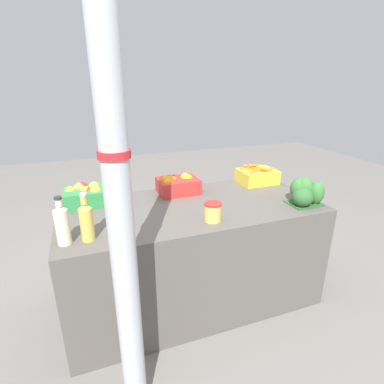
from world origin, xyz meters
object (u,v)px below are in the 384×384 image
(support_pole, at_px, (115,164))
(orange_crate, at_px, (177,184))
(juice_bottle_cloudy, at_px, (62,224))
(apple_crate, at_px, (87,195))
(juice_bottle_golden, at_px, (86,221))
(carrot_crate, at_px, (257,176))
(broccoli_pile, at_px, (306,192))
(pickle_jar, at_px, (213,212))

(support_pole, height_order, orange_crate, support_pole)
(support_pole, height_order, juice_bottle_cloudy, support_pole)
(support_pole, distance_m, juice_bottle_cloudy, 0.66)
(apple_crate, height_order, juice_bottle_golden, juice_bottle_golden)
(carrot_crate, bearing_deg, orange_crate, -179.88)
(broccoli_pile, distance_m, juice_bottle_cloudy, 1.59)
(orange_crate, height_order, carrot_crate, orange_crate)
(juice_bottle_cloudy, bearing_deg, broccoli_pile, 0.40)
(orange_crate, relative_size, carrot_crate, 1.00)
(juice_bottle_cloudy, bearing_deg, juice_bottle_golden, 0.00)
(support_pole, bearing_deg, juice_bottle_golden, 107.22)
(orange_crate, bearing_deg, juice_bottle_golden, -141.66)
(apple_crate, xyz_separation_m, carrot_crate, (1.39, -0.00, -0.01))
(orange_crate, relative_size, pickle_jar, 2.56)
(juice_bottle_cloudy, xyz_separation_m, pickle_jar, (0.86, -0.01, -0.05))
(juice_bottle_golden, bearing_deg, orange_crate, 38.34)
(carrot_crate, relative_size, juice_bottle_cloudy, 1.14)
(orange_crate, bearing_deg, apple_crate, 179.45)
(juice_bottle_cloudy, xyz_separation_m, juice_bottle_golden, (0.12, 0.00, -0.00))
(juice_bottle_cloudy, bearing_deg, carrot_crate, 19.61)
(broccoli_pile, bearing_deg, apple_crate, 159.68)
(broccoli_pile, xyz_separation_m, juice_bottle_cloudy, (-1.59, -0.01, 0.03))
(carrot_crate, xyz_separation_m, pickle_jar, (-0.67, -0.56, -0.00))
(apple_crate, height_order, carrot_crate, carrot_crate)
(support_pole, bearing_deg, broccoli_pile, 18.82)
(carrot_crate, height_order, juice_bottle_golden, juice_bottle_golden)
(support_pole, bearing_deg, orange_crate, 60.86)
(apple_crate, distance_m, orange_crate, 0.67)
(juice_bottle_golden, relative_size, pickle_jar, 2.27)
(support_pole, xyz_separation_m, pickle_jar, (0.60, 0.43, -0.47))
(carrot_crate, bearing_deg, broccoli_pile, -83.39)
(apple_crate, xyz_separation_m, juice_bottle_golden, (-0.01, -0.55, 0.05))
(orange_crate, xyz_separation_m, carrot_crate, (0.72, 0.00, -0.00))
(broccoli_pile, height_order, pickle_jar, broccoli_pile)
(apple_crate, relative_size, pickle_jar, 2.56)
(juice_bottle_golden, bearing_deg, juice_bottle_cloudy, -180.00)
(broccoli_pile, bearing_deg, pickle_jar, -177.98)
(support_pole, bearing_deg, carrot_crate, 37.87)
(broccoli_pile, xyz_separation_m, juice_bottle_golden, (-1.47, -0.01, 0.03))
(carrot_crate, relative_size, pickle_jar, 2.56)
(apple_crate, distance_m, broccoli_pile, 1.55)
(apple_crate, xyz_separation_m, broccoli_pile, (1.45, -0.54, 0.02))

